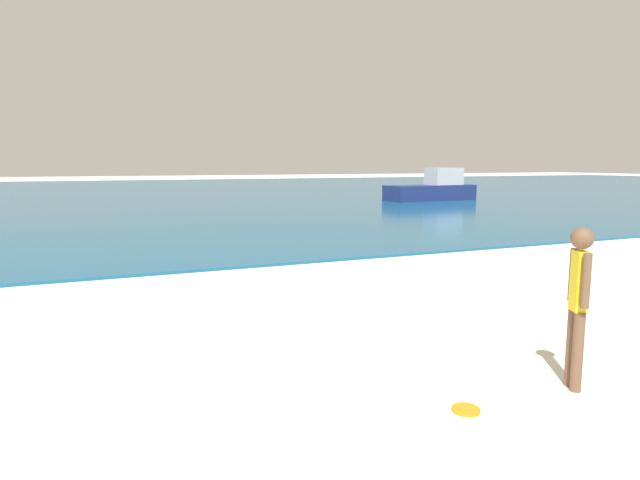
{
  "coord_description": "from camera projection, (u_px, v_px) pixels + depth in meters",
  "views": [
    {
      "loc": [
        -2.59,
        4.18,
        2.11
      ],
      "look_at": [
        0.45,
        11.31,
        1.01
      ],
      "focal_mm": 30.26,
      "sensor_mm": 36.0,
      "label": 1
    }
  ],
  "objects": [
    {
      "name": "person_standing",
      "position": [
        578.0,
        298.0,
        4.98
      ],
      "size": [
        0.2,
        0.33,
        1.54
      ],
      "rotation": [
        0.0,
        0.0,
        1.12
      ],
      "color": "brown",
      "rests_on": "ground"
    },
    {
      "name": "boat_near",
      "position": [
        433.0,
        189.0,
        30.21
      ],
      "size": [
        5.42,
        2.11,
        1.8
      ],
      "rotation": [
        0.0,
        0.0,
        3.22
      ],
      "color": "navy",
      "rests_on": "water"
    },
    {
      "name": "frisbee",
      "position": [
        466.0,
        410.0,
        4.63
      ],
      "size": [
        0.24,
        0.24,
        0.03
      ],
      "primitive_type": "cylinder",
      "color": "orange",
      "rests_on": "ground"
    },
    {
      "name": "water",
      "position": [
        130.0,
        193.0,
        38.11
      ],
      "size": [
        160.0,
        60.0,
        0.06
      ],
      "primitive_type": "cube",
      "color": "#14567F",
      "rests_on": "ground"
    }
  ]
}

